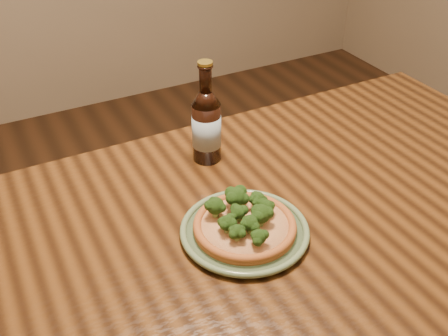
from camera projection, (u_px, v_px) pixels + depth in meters
name	position (u px, v px, depth m)	size (l,w,h in m)	color
table	(268.00, 250.00, 1.20)	(1.60, 0.90, 0.75)	#4B2A10
plate	(245.00, 231.00, 1.10)	(0.27, 0.27, 0.02)	#617852
pizza	(244.00, 223.00, 1.09)	(0.22, 0.22, 0.07)	#A95A26
beer_bottle	(206.00, 125.00, 1.29)	(0.07, 0.07, 0.26)	black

